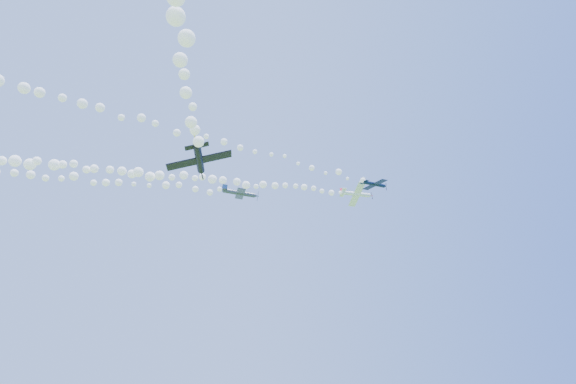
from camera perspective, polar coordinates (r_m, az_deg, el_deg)
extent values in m
cylinder|color=white|center=(104.79, 8.00, -0.23)|extent=(6.26, 2.62, 0.91)
cone|color=white|center=(105.91, 9.74, -0.42)|extent=(0.94, 1.01, 0.84)
cone|color=#B7142D|center=(106.07, 9.97, -0.44)|extent=(0.38, 0.37, 0.29)
cube|color=black|center=(106.03, 9.91, -0.44)|extent=(0.06, 0.64, 1.96)
cube|color=white|center=(104.79, 8.15, -0.29)|extent=(1.82, 7.56, 2.09)
cube|color=white|center=(103.97, 6.53, -0.04)|extent=(0.98, 2.68, 0.77)
cube|color=#B7142D|center=(104.33, 6.45, 0.19)|extent=(1.00, 0.44, 1.24)
sphere|color=black|center=(105.34, 8.43, -0.12)|extent=(0.78, 0.94, 0.92)
cylinder|color=#0B1732|center=(98.84, 10.13, 0.94)|extent=(5.39, 1.55, 1.17)
cone|color=#0B1732|center=(100.55, 11.43, 0.68)|extent=(0.77, 0.81, 0.76)
cone|color=white|center=(100.79, 11.60, 0.64)|extent=(0.32, 0.29, 0.27)
cube|color=black|center=(100.73, 11.56, 0.65)|extent=(0.13, 0.41, 1.67)
cube|color=#0B1732|center=(98.94, 10.24, 0.86)|extent=(3.25, 6.56, 1.19)
cube|color=#0B1732|center=(97.48, 9.02, 1.18)|extent=(1.41, 2.39, 0.47)
cube|color=white|center=(97.60, 8.97, 1.46)|extent=(0.86, 0.50, 1.12)
sphere|color=black|center=(99.40, 10.46, 1.05)|extent=(0.82, 0.89, 0.77)
cylinder|color=#3A3E55|center=(93.39, -5.84, -0.12)|extent=(6.29, 2.13, 1.36)
cone|color=#3A3E55|center=(93.57, -3.81, -0.45)|extent=(0.94, 0.96, 0.90)
cone|color=navy|center=(93.60, -3.53, -0.50)|extent=(0.38, 0.35, 0.32)
cube|color=black|center=(93.59, -3.60, -0.49)|extent=(0.21, 0.59, 1.94)
cube|color=#3A3E55|center=(93.36, -5.69, -0.21)|extent=(1.59, 7.51, 2.01)
cube|color=#3A3E55|center=(93.35, -7.52, 0.20)|extent=(0.89, 2.65, 0.76)
cube|color=navy|center=(93.50, -7.51, 0.54)|extent=(1.08, 0.39, 1.30)
sphere|color=black|center=(93.53, -5.27, 0.02)|extent=(0.81, 0.91, 0.95)
cylinder|color=black|center=(63.24, -10.50, 3.93)|extent=(2.41, 7.00, 1.50)
cone|color=black|center=(66.55, -10.25, 2.42)|extent=(1.07, 1.05, 1.00)
cone|color=#C3C717|center=(67.01, -10.21, 2.22)|extent=(0.39, 0.43, 0.35)
cube|color=black|center=(66.89, -10.22, 2.28)|extent=(0.82, 0.18, 2.13)
cube|color=black|center=(63.43, -10.46, 3.70)|extent=(8.27, 2.64, 2.81)
cube|color=black|center=(60.56, -10.75, 5.36)|extent=(2.95, 1.30, 1.05)
cube|color=#C3C717|center=(60.80, -10.89, 5.90)|extent=(0.61, 1.16, 1.43)
sphere|color=black|center=(64.31, -10.52, 3.86)|extent=(1.11, 0.95, 1.10)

